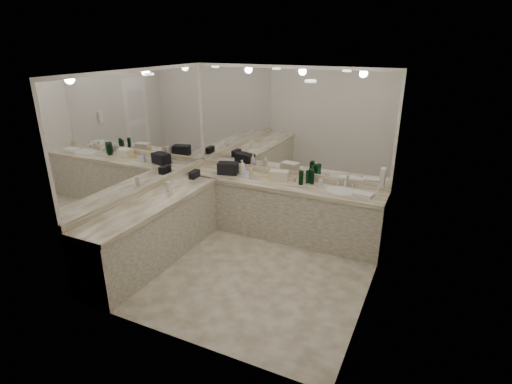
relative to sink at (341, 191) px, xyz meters
The scene contains 36 objects.
floor 1.77m from the sink, 128.37° to the right, with size 3.20×3.20×0.00m, color beige.
ceiling 2.29m from the sink, 128.37° to the right, with size 3.20×3.20×0.00m, color white.
wall_back 1.08m from the sink, 162.47° to the left, with size 3.20×0.02×2.60m, color beige.
wall_left 2.85m from the sink, 154.80° to the right, with size 0.02×3.00×2.60m, color beige.
wall_right 1.42m from the sink, 61.56° to the right, with size 0.02×3.00×2.60m, color beige.
vanity_back_base 1.06m from the sink, behind, with size 3.20×0.60×0.84m, color beige.
vanity_back_top 0.95m from the sink, behind, with size 3.20×0.64×0.06m, color beige.
vanity_left_base 2.75m from the sink, 146.31° to the right, with size 0.60×2.40×0.84m, color beige.
vanity_left_top 2.70m from the sink, 146.19° to the right, with size 0.64×2.42×0.06m, color beige.
backsplash_back 0.99m from the sink, 163.58° to the left, with size 3.20×0.04×0.10m, color beige.
backsplash_left 2.80m from the sink, 154.62° to the right, with size 0.04×3.00×0.10m, color beige.
mirror_back 1.33m from the sink, 163.13° to the left, with size 3.12×0.01×1.55m, color white.
mirror_left 2.94m from the sink, 154.69° to the right, with size 0.01×2.92×1.55m, color white.
sink is the anchor object (origin of this frame).
faucet 0.22m from the sink, 90.00° to the left, with size 0.24×0.16×0.14m, color silver.
wall_phone 0.91m from the sink, 39.57° to the right, with size 0.06×0.10×0.24m, color white.
door 1.82m from the sink, 69.46° to the right, with size 0.02×0.82×2.10m, color white.
black_toiletry_bag 1.87m from the sink, behind, with size 0.32×0.20×0.18m, color black.
black_bag_spill 2.29m from the sink, 169.51° to the right, with size 0.09×0.21×0.11m, color black.
cream_cosmetic_case 1.00m from the sink, behind, with size 0.28×0.17×0.16m, color beige.
hand_towel 0.32m from the sink, ahead, with size 0.27×0.18×0.04m, color white.
lotion_left 2.50m from the sink, 154.39° to the right, with size 0.06×0.06×0.15m, color white.
soap_bottle_a 1.67m from the sink, behind, with size 0.09×0.09×0.23m, color white.
soap_bottle_b 1.51m from the sink, behind, with size 0.08×0.08×0.17m, color silver.
soap_bottle_c 0.92m from the sink, behind, with size 0.11×0.11×0.15m, color #FFD38E.
green_bottle_0 0.58m from the sink, 166.77° to the left, with size 0.07×0.07×0.19m, color #12542D.
green_bottle_1 0.64m from the sink, behind, with size 0.07×0.07×0.22m, color #12542D.
green_bottle_2 0.65m from the sink, behind, with size 0.06×0.06×0.20m, color #12542D.
green_bottle_3 0.51m from the sink, 167.20° to the left, with size 0.06×0.06×0.22m, color #12542D.
green_bottle_4 0.56m from the sink, 164.10° to the left, with size 0.06×0.06×0.22m, color #12542D.
amenity_bottle_0 0.37m from the sink, 161.35° to the left, with size 0.06×0.06×0.09m, color silver.
amenity_bottle_1 0.77m from the sink, behind, with size 0.05×0.05×0.07m, color #E0B28C.
amenity_bottle_2 1.15m from the sink, behind, with size 0.07×0.07×0.09m, color #F2D84C.
amenity_bottle_3 1.47m from the sink, behind, with size 0.06×0.06×0.15m, color #E0B28C.
amenity_bottle_4 1.94m from the sink, behind, with size 0.05×0.05×0.10m, color #9966B2.
amenity_bottle_5 1.61m from the sink, behind, with size 0.06×0.06×0.10m, color #9966B2.
Camera 1 is at (2.14, -4.20, 2.95)m, focal length 28.00 mm.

